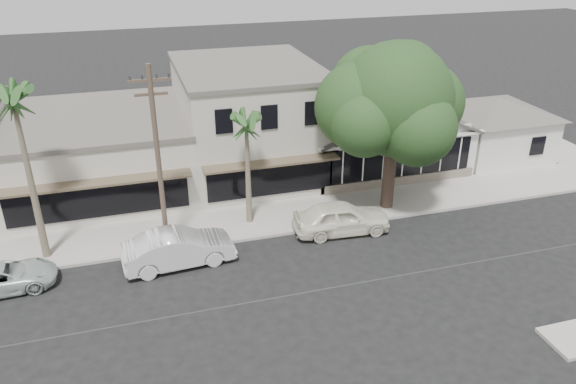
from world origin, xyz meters
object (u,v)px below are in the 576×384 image
object	(u,v)px
utility_pole	(158,158)
car_0	(341,218)
car_2	(3,277)
shade_tree	(391,102)
car_1	(178,249)

from	to	relation	value
utility_pole	car_0	size ratio (longest dim) A/B	1.85
car_0	car_2	bearing A→B (deg)	96.04
shade_tree	utility_pole	bearing A→B (deg)	-173.96
car_0	car_1	distance (m)	8.25
car_1	shade_tree	xyz separation A→B (m)	(11.54, 2.69, 5.17)
car_1	shade_tree	size ratio (longest dim) A/B	0.56
utility_pole	shade_tree	world-z (taller)	shade_tree
car_2	shade_tree	bearing A→B (deg)	-86.33
utility_pole	car_0	world-z (taller)	utility_pole
car_1	shade_tree	distance (m)	12.93
utility_pole	car_2	size ratio (longest dim) A/B	2.06
car_1	car_2	xyz separation A→B (m)	(-7.44, 0.16, -0.23)
car_0	car_2	world-z (taller)	car_0
car_2	utility_pole	bearing A→B (deg)	-83.69
shade_tree	car_0	bearing A→B (deg)	-148.41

